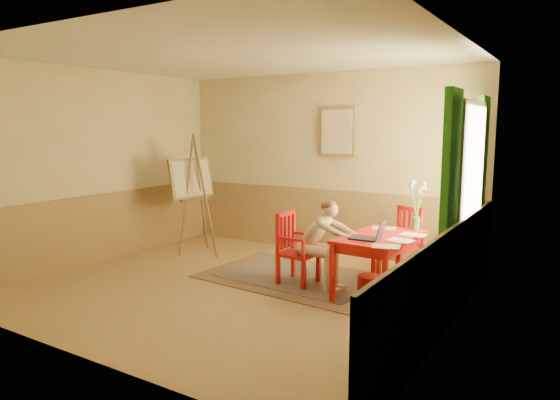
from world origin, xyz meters
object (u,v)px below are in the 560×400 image
Objects in this scene: table at (380,243)px; easel at (193,183)px; chair_back at (402,242)px; chair_left at (295,248)px; laptop at (370,236)px; figure at (320,240)px.

easel is at bearing 172.52° from table.
chair_back is 3.30m from easel.
chair_left is 1.00× the size of chair_back.
easel is (-3.21, 0.70, 0.34)m from laptop.
figure is at bearing -12.57° from easel.
easel is (-2.17, 0.56, 0.65)m from chair_left.
chair_left reaches higher than table.
laptop reaches higher than table.
chair_back is 0.83× the size of figure.
figure is 2.80× the size of laptop.
easel reaches higher than figure.
laptop is 0.21× the size of easel.
easel is at bearing -171.44° from chair_back.
easel is (-3.22, 0.42, 0.48)m from table.
chair_left is at bearing 172.29° from laptop.
easel reaches higher than chair_back.
laptop is at bearing -12.30° from easel.
easel is (-2.51, 0.56, 0.50)m from figure.
laptop is (-0.01, -0.28, 0.14)m from table.
chair_back is at bearing 8.56° from easel.
table is at bearing -88.34° from chair_back.
chair_left is 0.83× the size of figure.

